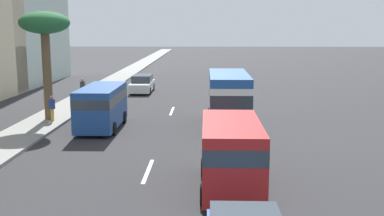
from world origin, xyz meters
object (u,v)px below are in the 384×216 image
at_px(van_third, 231,151).
at_px(minibus_fourth, 229,98).
at_px(van_second, 102,105).
at_px(palm_tree, 45,28).
at_px(pedestrian_mid_block, 83,88).
at_px(pedestrian_near_lamp, 52,107).
at_px(car_fifth, 142,84).

bearing_deg(van_third, minibus_fourth, -2.19).
distance_m(van_second, palm_tree, 6.03).
relative_size(van_second, pedestrian_mid_block, 3.11).
xyz_separation_m(van_third, pedestrian_near_lamp, (11.28, 10.22, -0.42)).
bearing_deg(pedestrian_mid_block, car_fifth, 65.54).
bearing_deg(minibus_fourth, pedestrian_mid_block, 51.32).
height_order(van_second, minibus_fourth, minibus_fourth).
bearing_deg(pedestrian_mid_block, pedestrian_near_lamp, -80.51).
bearing_deg(pedestrian_mid_block, minibus_fourth, -30.63).
bearing_deg(van_third, car_fifth, 14.76).
height_order(minibus_fourth, pedestrian_near_lamp, minibus_fourth).
height_order(van_second, van_third, van_third).
bearing_deg(car_fifth, palm_tree, -16.94).
bearing_deg(pedestrian_mid_block, van_third, -53.42).
height_order(van_third, pedestrian_mid_block, van_third).
height_order(car_fifth, pedestrian_near_lamp, pedestrian_near_lamp).
relative_size(minibus_fourth, car_fifth, 1.40).
xyz_separation_m(minibus_fourth, palm_tree, (1.44, 11.04, 3.98)).
distance_m(minibus_fourth, pedestrian_near_lamp, 10.68).
xyz_separation_m(van_third, minibus_fourth, (10.51, -0.40, 0.31)).
bearing_deg(palm_tree, van_third, -138.32).
bearing_deg(pedestrian_near_lamp, van_second, -17.71).
height_order(minibus_fourth, palm_tree, palm_tree).
distance_m(van_third, car_fifth, 26.00).
height_order(minibus_fourth, pedestrian_mid_block, minibus_fourth).
distance_m(car_fifth, pedestrian_near_lamp, 14.32).
bearing_deg(van_second, minibus_fourth, 93.97).
distance_m(minibus_fourth, palm_tree, 11.83).
relative_size(car_fifth, palm_tree, 0.70).
xyz_separation_m(pedestrian_near_lamp, palm_tree, (0.67, 0.42, 4.71)).
distance_m(pedestrian_mid_block, palm_tree, 8.57).
relative_size(car_fifth, pedestrian_near_lamp, 2.97).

